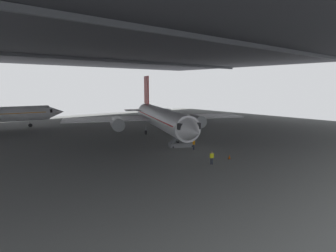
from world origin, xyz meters
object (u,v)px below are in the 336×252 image
object	(u,v)px
boarding_stairs	(182,142)
traffic_cone_orange	(229,157)
crew_worker_near_nose	(212,157)
crew_worker_by_stairs	(194,144)
airplane_main	(161,118)

from	to	relation	value
boarding_stairs	traffic_cone_orange	size ratio (longest dim) A/B	8.01
crew_worker_near_nose	traffic_cone_orange	distance (m)	4.00
crew_worker_by_stairs	crew_worker_near_nose	bearing A→B (deg)	-120.18
boarding_stairs	crew_worker_by_stairs	distance (m)	2.83
boarding_stairs	traffic_cone_orange	xyz separation A→B (m)	(-0.48, -10.02, -0.45)
crew_worker_near_nose	traffic_cone_orange	world-z (taller)	crew_worker_near_nose
crew_worker_near_nose	crew_worker_by_stairs	bearing A→B (deg)	59.82
boarding_stairs	crew_worker_by_stairs	size ratio (longest dim) A/B	2.96
crew_worker_near_nose	crew_worker_by_stairs	xyz separation A→B (m)	(4.33, 7.44, -0.02)
boarding_stairs	traffic_cone_orange	distance (m)	10.04
boarding_stairs	crew_worker_near_nose	world-z (taller)	boarding_stairs
airplane_main	crew_worker_by_stairs	bearing A→B (deg)	-106.83
boarding_stairs	crew_worker_by_stairs	world-z (taller)	boarding_stairs
airplane_main	crew_worker_near_nose	size ratio (longest dim) A/B	22.59
crew_worker_near_nose	boarding_stairs	bearing A→B (deg)	66.71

